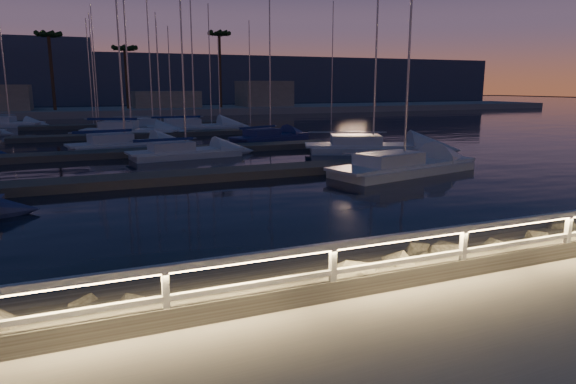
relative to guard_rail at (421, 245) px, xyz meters
name	(u,v)px	position (x,y,z in m)	size (l,w,h in m)	color
ground	(421,282)	(0.07, 0.00, -0.77)	(400.00, 400.00, 0.00)	gray
harbor_water	(162,150)	(0.07, 31.22, -1.74)	(400.00, 440.00, 0.60)	black
guard_rail	(421,245)	(0.00, 0.00, 0.00)	(44.11, 0.12, 1.06)	white
riprap	(330,280)	(-1.40, 1.12, -0.91)	(36.14, 2.87, 1.31)	slate
floating_docks	(159,141)	(0.07, 32.50, -1.17)	(22.00, 36.00, 0.40)	#615A51
far_shore	(113,109)	(-0.06, 74.05, -0.48)	(160.00, 14.00, 5.20)	gray
palm_left	(49,38)	(-7.93, 72.00, 9.36)	(3.00, 3.00, 11.20)	#513926
palm_center	(125,51)	(2.07, 73.00, 8.01)	(3.00, 3.00, 9.70)	#513926
palm_right	(219,37)	(16.07, 72.00, 10.26)	(3.00, 3.00, 12.20)	#513926
sailboat_c	(183,152)	(0.19, 23.86, -0.98)	(7.33, 2.96, 12.10)	silver
sailboat_d	(401,166)	(9.18, 13.68, -0.94)	(9.05, 4.43, 14.75)	silver
sailboat_f	(122,144)	(-2.91, 29.44, -0.94)	(7.92, 3.71, 13.03)	silver
sailboat_g	(269,136)	(8.47, 30.71, -0.97)	(7.44, 4.70, 12.30)	navy
sailboat_h	(369,146)	(12.15, 21.48, -0.94)	(9.24, 5.81, 15.21)	silver
sailboat_k	(151,125)	(1.50, 46.43, -0.95)	(8.23, 3.54, 13.54)	silver
sailboat_l	(192,126)	(4.94, 42.66, -0.93)	(9.27, 3.07, 15.51)	silver
sailboat_m	(8,123)	(-12.28, 55.08, -0.94)	(7.03, 4.48, 11.75)	silver
sailboat_n	(129,131)	(-1.37, 39.86, -0.91)	(8.74, 5.40, 14.48)	silver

